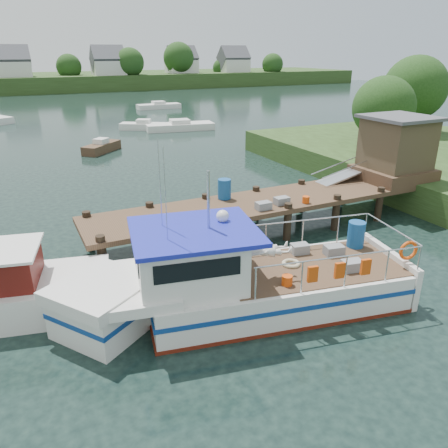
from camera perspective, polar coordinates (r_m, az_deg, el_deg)
name	(u,v)px	position (r m, az deg, el deg)	size (l,w,h in m)	color
ground_plane	(230,237)	(18.42, 0.73, -1.70)	(160.00, 160.00, 0.00)	black
far_shore	(42,79)	(97.88, -22.71, 17.06)	(140.00, 42.55, 9.22)	#2D471D
dock	(355,168)	(21.31, 16.69, 7.01)	(16.60, 3.00, 4.78)	#4A3423
lobster_boat	(234,283)	(12.97, 1.29, -7.70)	(10.85, 4.82, 5.22)	silver
moored_rowboat	(102,147)	(35.57, -15.69, 9.67)	(3.43, 3.42, 1.05)	#4A3423
moored_far	(159,106)	(61.88, -8.52, 15.01)	(5.84, 2.09, 0.99)	silver
moored_b	(144,126)	(45.14, -10.43, 12.50)	(4.76, 3.72, 1.02)	silver
moored_c	(180,126)	(44.42, -5.78, 12.61)	(6.88, 3.27, 1.04)	silver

